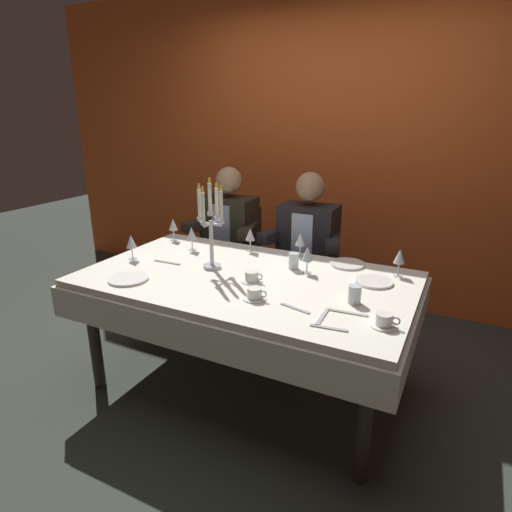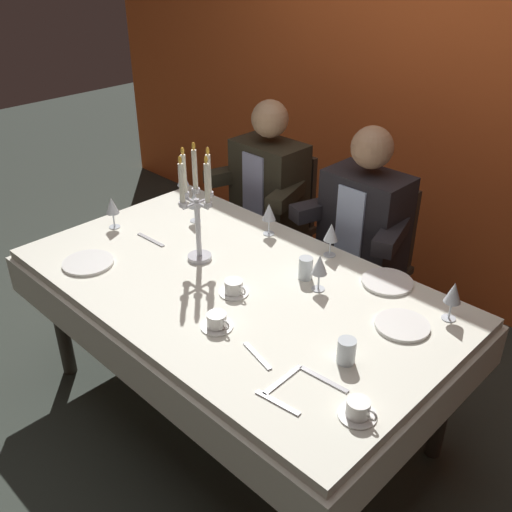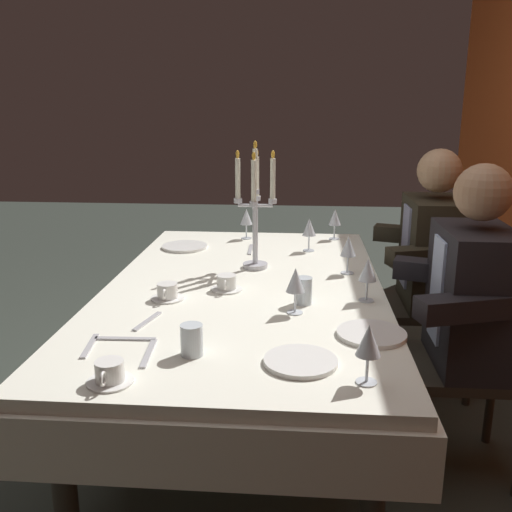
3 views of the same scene
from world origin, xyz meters
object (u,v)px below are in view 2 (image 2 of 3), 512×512
water_tumbler_0 (306,268)px  wine_glass_0 (320,266)px  wine_glass_1 (453,294)px  wine_glass_4 (183,179)px  dinner_plate_1 (387,282)px  wine_glass_3 (112,207)px  wine_glass_2 (194,201)px  seated_diner_1 (365,221)px  dining_table (234,304)px  wine_glass_6 (269,213)px  coffee_cup_1 (217,322)px  coffee_cup_2 (234,288)px  dinner_plate_0 (402,325)px  dinner_plate_2 (88,263)px  water_tumbler_1 (346,351)px  coffee_cup_0 (358,410)px  wine_glass_5 (331,233)px  seated_diner_0 (270,185)px  candelabra (197,207)px

water_tumbler_0 → wine_glass_0: bearing=-17.2°
wine_glass_1 → wine_glass_4: size_ratio=1.00×
dinner_plate_1 → wine_glass_0: (-0.18, -0.24, 0.11)m
wine_glass_1 → wine_glass_3: bearing=-163.6°
wine_glass_3 → water_tumbler_0: size_ratio=1.64×
wine_glass_2 → seated_diner_1: (0.62, 0.62, -0.12)m
dining_table → wine_glass_2: wine_glass_2 is taller
dining_table → wine_glass_6: wine_glass_6 is taller
wine_glass_3 → wine_glass_6: bearing=39.1°
wine_glass_4 → coffee_cup_1: 1.22m
seated_diner_1 → coffee_cup_2: bearing=-89.4°
wine_glass_0 → dinner_plate_0: bearing=3.0°
dining_table → coffee_cup_2: 0.17m
dinner_plate_1 → coffee_cup_2: size_ratio=1.66×
dining_table → wine_glass_3: size_ratio=11.83×
dinner_plate_0 → dinner_plate_2: size_ratio=0.91×
wine_glass_1 → wine_glass_4: 1.62m
wine_glass_6 → water_tumbler_1: size_ratio=1.76×
wine_glass_4 → coffee_cup_0: size_ratio=1.24×
dining_table → wine_glass_1: wine_glass_1 is taller
dinner_plate_1 → wine_glass_5: 0.35m
wine_glass_5 → water_tumbler_1: bearing=-47.5°
wine_glass_5 → coffee_cup_1: 0.74m
dinner_plate_1 → wine_glass_1: bearing=-9.0°
dinner_plate_1 → water_tumbler_1: water_tumbler_1 is taller
dinner_plate_2 → wine_glass_2: wine_glass_2 is taller
dining_table → dinner_plate_1: (0.48, 0.45, 0.13)m
wine_glass_5 → wine_glass_2: bearing=-164.1°
wine_glass_3 → seated_diner_0: size_ratio=0.13×
coffee_cup_1 → seated_diner_0: 1.41m
wine_glass_2 → wine_glass_4: same height
dinner_plate_0 → wine_glass_6: size_ratio=1.28×
dining_table → water_tumbler_0: (0.20, 0.24, 0.17)m
wine_glass_1 → seated_diner_1: seated_diner_1 is taller
dinner_plate_2 → coffee_cup_1: 0.77m
dining_table → seated_diner_1: seated_diner_1 is taller
candelabra → water_tumbler_0: 0.54m
wine_glass_4 → seated_diner_1: size_ratio=0.13×
candelabra → coffee_cup_2: bearing=-15.2°
dinner_plate_1 → wine_glass_0: size_ratio=1.33×
candelabra → water_tumbler_1: (0.91, -0.11, -0.21)m
wine_glass_4 → seated_diner_1: 1.01m
dinner_plate_0 → wine_glass_5: 0.60m
water_tumbler_1 → seated_diner_0: bearing=142.8°
dinner_plate_2 → wine_glass_0: (0.87, 0.57, 0.11)m
wine_glass_5 → water_tumbler_0: bearing=-78.1°
water_tumbler_0 → coffee_cup_2: size_ratio=0.76×
wine_glass_6 → water_tumbler_1: wine_glass_6 is taller
wine_glass_5 → water_tumbler_0: size_ratio=1.64×
dinner_plate_2 → coffee_cup_0: 1.42m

